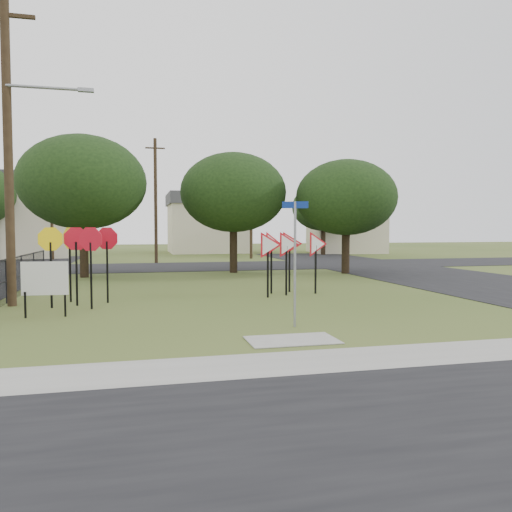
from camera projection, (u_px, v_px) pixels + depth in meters
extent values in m
plane|color=#40531F|center=(265.00, 321.00, 13.44)|extent=(140.00, 140.00, 0.00)
cube|color=black|center=(504.00, 492.00, 4.70)|extent=(60.00, 8.00, 0.02)
cube|color=gray|center=(321.00, 361.00, 9.36)|extent=(30.00, 1.60, 0.02)
cube|color=#40531F|center=(347.00, 380.00, 8.20)|extent=(30.00, 0.80, 0.02)
cube|color=black|center=(440.00, 277.00, 25.94)|extent=(8.00, 50.00, 0.02)
cube|color=black|center=(189.00, 267.00, 32.87)|extent=(60.00, 8.00, 0.02)
cube|color=gray|center=(292.00, 340.00, 11.11)|extent=(2.00, 1.20, 0.02)
cylinder|color=gray|center=(295.00, 265.00, 12.59)|extent=(0.06, 0.06, 3.18)
cube|color=navy|center=(295.00, 205.00, 12.51)|extent=(0.61, 0.28, 0.17)
cube|color=black|center=(77.00, 274.00, 16.12)|extent=(0.06, 0.06, 2.07)
cube|color=black|center=(107.00, 272.00, 16.74)|extent=(0.06, 0.06, 2.07)
cube|color=black|center=(91.00, 276.00, 15.44)|extent=(0.06, 0.06, 2.07)
cube|color=black|center=(51.00, 275.00, 15.65)|extent=(0.06, 0.06, 2.07)
cube|color=black|center=(70.00, 272.00, 16.95)|extent=(0.06, 0.06, 2.07)
cube|color=black|center=(268.00, 272.00, 18.06)|extent=(0.06, 0.06, 1.86)
cube|color=black|center=(286.00, 271.00, 18.65)|extent=(0.06, 0.06, 1.86)
cube|color=black|center=(271.00, 270.00, 19.16)|extent=(0.06, 0.06, 1.86)
cube|color=black|center=(289.00, 269.00, 19.65)|extent=(0.06, 0.06, 1.86)
cube|color=black|center=(316.00, 270.00, 19.14)|extent=(0.06, 0.06, 1.86)
cube|color=black|center=(25.00, 305.00, 13.90)|extent=(0.05, 0.05, 0.73)
cube|color=black|center=(65.00, 304.00, 14.14)|extent=(0.05, 0.05, 0.73)
cube|color=silver|center=(45.00, 278.00, 13.98)|extent=(1.26, 0.13, 0.94)
cylinder|color=#3C2D1C|center=(8.00, 150.00, 15.85)|extent=(0.28, 0.28, 10.00)
cube|color=#3C2D1C|center=(4.00, 15.00, 15.62)|extent=(1.80, 0.12, 0.12)
cylinder|color=gray|center=(46.00, 88.00, 15.92)|extent=(2.40, 0.10, 0.10)
cube|color=gray|center=(86.00, 90.00, 16.20)|extent=(0.50, 0.18, 0.12)
cylinder|color=#3C2D1C|center=(156.00, 201.00, 36.05)|extent=(0.24, 0.24, 9.00)
cube|color=#3C2D1C|center=(155.00, 148.00, 35.84)|extent=(1.40, 0.10, 0.10)
cylinder|color=#3C2D1C|center=(251.00, 208.00, 41.80)|extent=(0.24, 0.24, 8.50)
cube|color=#3C2D1C|center=(251.00, 165.00, 41.61)|extent=(1.40, 0.10, 0.10)
cylinder|color=#3C2D1C|center=(52.00, 204.00, 40.02)|extent=(0.24, 0.24, 9.00)
cube|color=#3C2D1C|center=(50.00, 156.00, 39.81)|extent=(1.40, 0.10, 0.10)
cylinder|color=black|center=(6.00, 281.00, 16.59)|extent=(0.05, 0.05, 1.50)
cylinder|color=black|center=(22.00, 275.00, 18.83)|extent=(0.05, 0.05, 1.50)
cylinder|color=black|center=(34.00, 270.00, 21.06)|extent=(0.05, 0.05, 1.50)
cylinder|color=black|center=(44.00, 266.00, 23.30)|extent=(0.05, 0.05, 1.50)
cube|color=black|center=(14.00, 258.00, 17.67)|extent=(0.03, 11.50, 0.03)
cube|color=black|center=(14.00, 278.00, 17.71)|extent=(0.03, 11.50, 0.03)
cube|color=black|center=(14.00, 278.00, 17.71)|extent=(0.01, 11.50, 1.50)
cube|color=beige|center=(10.00, 223.00, 43.06)|extent=(10.08, 8.46, 6.00)
cube|color=#434348|center=(9.00, 181.00, 42.86)|extent=(10.58, 8.88, 1.20)
cube|color=beige|center=(208.00, 229.00, 53.08)|extent=(8.00, 8.00, 5.00)
cube|color=#434348|center=(208.00, 200.00, 52.92)|extent=(8.40, 8.40, 1.20)
cube|color=beige|center=(345.00, 224.00, 52.42)|extent=(7.91, 7.91, 6.00)
cube|color=#434348|center=(346.00, 190.00, 52.22)|extent=(8.30, 8.30, 1.20)
cylinder|color=black|center=(84.00, 252.00, 25.58)|extent=(0.44, 0.44, 2.62)
ellipsoid|color=black|center=(83.00, 182.00, 25.39)|extent=(6.40, 6.40, 4.80)
cylinder|color=black|center=(233.00, 251.00, 28.41)|extent=(0.44, 0.44, 2.45)
ellipsoid|color=black|center=(233.00, 193.00, 28.23)|extent=(6.00, 6.00, 4.50)
cylinder|color=black|center=(346.00, 253.00, 27.86)|extent=(0.44, 0.44, 2.27)
ellipsoid|color=black|center=(346.00, 197.00, 27.69)|extent=(5.60, 5.60, 4.20)
cylinder|color=black|center=(323.00, 242.00, 47.70)|extent=(0.44, 0.44, 2.45)
ellipsoid|color=black|center=(323.00, 207.00, 47.52)|extent=(6.00, 6.00, 4.50)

